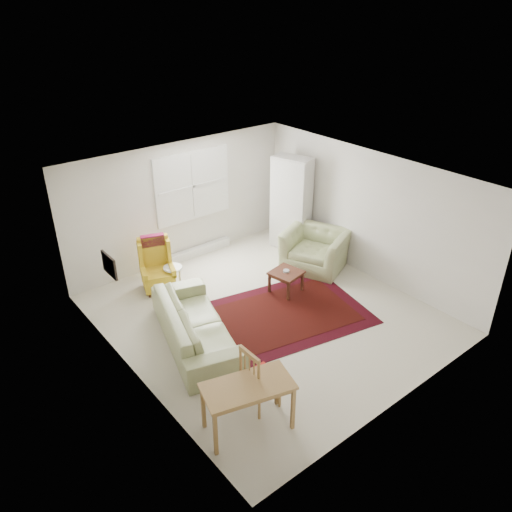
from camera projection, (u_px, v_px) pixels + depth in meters
room at (260, 247)px, 8.35m from camera, size 5.04×5.54×2.51m
rug at (278, 316)px, 8.72m from camera, size 3.42×2.57×0.03m
sofa at (195, 317)px, 7.89m from camera, size 1.55×2.52×0.95m
armchair at (315, 246)px, 10.10m from camera, size 1.46×1.54×0.95m
wingback_chair at (157, 266)px, 9.29m from camera, size 0.77×0.79×1.03m
coffee_table at (286, 282)px, 9.37m from camera, size 0.62×0.62×0.43m
stool at (174, 278)px, 9.46m from camera, size 0.41×0.41×0.47m
cabinet at (291, 204)px, 10.64m from camera, size 0.66×0.91×2.05m
desk at (248, 407)px, 6.36m from camera, size 1.25×0.85×0.72m
desk_chair at (261, 376)px, 6.64m from camera, size 0.44×0.44×1.01m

